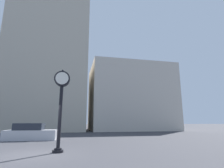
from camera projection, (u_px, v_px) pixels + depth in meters
ground_plane at (31, 155)px, 8.57m from camera, size 200.00×200.00×0.00m
building_tall_tower at (51, 54)px, 33.94m from camera, size 13.61×12.00×28.80m
building_storefront_row at (129, 98)px, 35.45m from camera, size 15.71×12.00×12.44m
street_clock at (61, 95)px, 9.92m from camera, size 0.88×0.58×4.59m
car_silver at (31, 133)px, 15.75m from camera, size 4.42×2.07×1.47m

